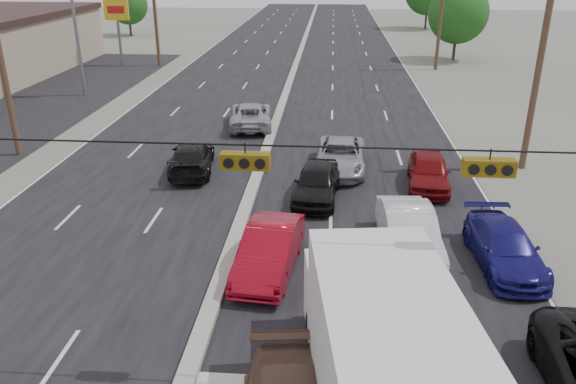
% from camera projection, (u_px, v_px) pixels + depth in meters
% --- Properties ---
extents(ground, '(200.00, 200.00, 0.00)m').
position_uv_depth(ground, '(192.00, 365.00, 14.00)').
color(ground, '#606356').
rests_on(ground, ground).
extents(road_surface, '(20.00, 160.00, 0.02)m').
position_uv_depth(road_surface, '(286.00, 93.00, 41.53)').
color(road_surface, black).
rests_on(road_surface, ground).
extents(center_median, '(0.50, 160.00, 0.20)m').
position_uv_depth(center_median, '(286.00, 91.00, 41.49)').
color(center_median, gray).
rests_on(center_median, ground).
extents(parking_lot, '(10.00, 42.00, 0.02)m').
position_uv_depth(parking_lot, '(32.00, 105.00, 38.13)').
color(parking_lot, black).
rests_on(parking_lot, ground).
extents(utility_pole_left_b, '(1.60, 0.30, 10.00)m').
position_uv_depth(utility_pole_left_b, '(0.00, 53.00, 26.64)').
color(utility_pole_left_b, '#422D1E').
rests_on(utility_pole_left_b, ground).
extents(utility_pole_left_c, '(1.60, 0.30, 10.00)m').
position_uv_depth(utility_pole_left_c, '(154.00, 7.00, 49.59)').
color(utility_pole_left_c, '#422D1E').
rests_on(utility_pole_left_c, ground).
extents(utility_pole_right_b, '(1.60, 0.30, 10.00)m').
position_uv_depth(utility_pole_right_b, '(540.00, 60.00, 24.90)').
color(utility_pole_right_b, '#422D1E').
rests_on(utility_pole_right_b, ground).
extents(utility_pole_right_c, '(1.60, 0.30, 10.00)m').
position_uv_depth(utility_pole_right_c, '(441.00, 9.00, 47.84)').
color(utility_pole_right_c, '#422D1E').
rests_on(utility_pole_right_c, ground).
extents(traffic_signals, '(25.00, 0.30, 0.54)m').
position_uv_depth(traffic_signals, '(241.00, 159.00, 11.75)').
color(traffic_signals, black).
rests_on(traffic_signals, ground).
extents(pole_sign_far, '(2.20, 0.25, 6.00)m').
position_uv_depth(pole_sign_far, '(117.00, 15.00, 50.11)').
color(pole_sign_far, slate).
rests_on(pole_sign_far, ground).
extents(tree_left_far, '(4.80, 4.80, 6.12)m').
position_uv_depth(tree_left_far, '(128.00, 5.00, 69.15)').
color(tree_left_far, '#382619').
rests_on(tree_left_far, ground).
extents(tree_right_mid, '(5.60, 5.60, 7.14)m').
position_uv_depth(tree_right_mid, '(458.00, 13.00, 52.56)').
color(tree_right_mid, '#382619').
rests_on(tree_right_mid, ground).
extents(box_truck, '(3.43, 7.54, 3.69)m').
position_uv_depth(box_truck, '(378.00, 347.00, 11.69)').
color(box_truck, black).
rests_on(box_truck, ground).
extents(red_sedan, '(2.07, 4.66, 1.49)m').
position_uv_depth(red_sedan, '(269.00, 251.00, 17.86)').
color(red_sedan, maroon).
rests_on(red_sedan, ground).
extents(queue_car_a, '(2.13, 4.47, 1.48)m').
position_uv_depth(queue_car_a, '(317.00, 183.00, 23.19)').
color(queue_car_a, black).
rests_on(queue_car_a, ground).
extents(queue_car_b, '(1.94, 4.88, 1.58)m').
position_uv_depth(queue_car_b, '(409.00, 233.00, 18.90)').
color(queue_car_b, white).
rests_on(queue_car_b, ground).
extents(queue_car_c, '(2.51, 5.06, 1.38)m').
position_uv_depth(queue_car_c, '(340.00, 156.00, 26.36)').
color(queue_car_c, '#97999E').
rests_on(queue_car_c, ground).
extents(queue_car_d, '(2.08, 4.64, 1.32)m').
position_uv_depth(queue_car_d, '(505.00, 248.00, 18.21)').
color(queue_car_d, navy).
rests_on(queue_car_d, ground).
extents(queue_car_e, '(2.17, 4.46, 1.47)m').
position_uv_depth(queue_car_e, '(429.00, 171.00, 24.41)').
color(queue_car_e, maroon).
rests_on(queue_car_e, ground).
extents(oncoming_near, '(2.52, 4.88, 1.35)m').
position_uv_depth(oncoming_near, '(192.00, 158.00, 26.19)').
color(oncoming_near, black).
rests_on(oncoming_near, ground).
extents(oncoming_far, '(2.98, 5.39, 1.43)m').
position_uv_depth(oncoming_far, '(251.00, 115.00, 33.04)').
color(oncoming_far, '#9B9DA2').
rests_on(oncoming_far, ground).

